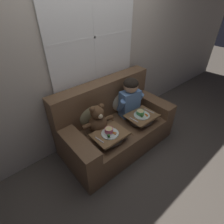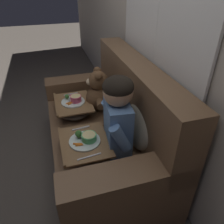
# 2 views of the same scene
# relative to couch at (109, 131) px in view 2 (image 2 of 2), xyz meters

# --- Properties ---
(ground_plane) EXTENTS (14.00, 14.00, 0.00)m
(ground_plane) POSITION_rel_couch_xyz_m (0.00, -0.08, -0.34)
(ground_plane) COLOR #4C443D
(wall_back_with_window) EXTENTS (8.00, 0.08, 2.60)m
(wall_back_with_window) POSITION_rel_couch_xyz_m (0.00, 0.43, 0.97)
(wall_back_with_window) COLOR #BCB2A3
(wall_back_with_window) RESTS_ON ground_plane
(couch) EXTENTS (1.65, 0.88, 0.98)m
(couch) POSITION_rel_couch_xyz_m (0.00, 0.00, 0.00)
(couch) COLOR brown
(couch) RESTS_ON ground_plane
(throw_pillow_behind_child) EXTENTS (0.43, 0.21, 0.45)m
(throw_pillow_behind_child) POSITION_rel_couch_xyz_m (0.30, 0.17, 0.27)
(throw_pillow_behind_child) COLOR #C1B293
(throw_pillow_behind_child) RESTS_ON couch
(throw_pillow_behind_teddy) EXTENTS (0.40, 0.19, 0.41)m
(throw_pillow_behind_teddy) POSITION_rel_couch_xyz_m (-0.30, 0.17, 0.27)
(throw_pillow_behind_teddy) COLOR tan
(throw_pillow_behind_teddy) RESTS_ON couch
(child_figure) EXTENTS (0.44, 0.23, 0.61)m
(child_figure) POSITION_rel_couch_xyz_m (0.30, -0.02, 0.40)
(child_figure) COLOR #5B84BC
(child_figure) RESTS_ON couch
(teddy_bear) EXTENTS (0.46, 0.32, 0.42)m
(teddy_bear) POSITION_rel_couch_xyz_m (-0.30, -0.02, 0.25)
(teddy_bear) COLOR brown
(teddy_bear) RESTS_ON couch
(lap_tray_child) EXTENTS (0.43, 0.36, 0.19)m
(lap_tray_child) POSITION_rel_couch_xyz_m (0.30, -0.27, 0.13)
(lap_tray_child) COLOR #473D33
(lap_tray_child) RESTS_ON child_figure
(lap_tray_teddy) EXTENTS (0.44, 0.34, 0.19)m
(lap_tray_teddy) POSITION_rel_couch_xyz_m (-0.30, -0.27, 0.13)
(lap_tray_teddy) COLOR #473D33
(lap_tray_teddy) RESTS_ON teddy_bear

